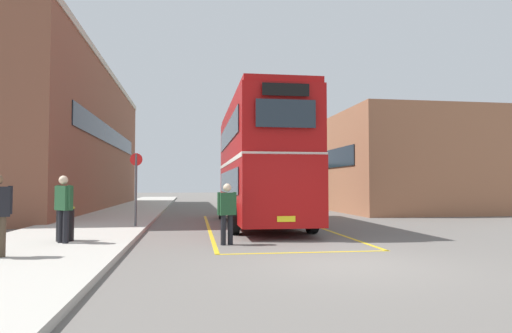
% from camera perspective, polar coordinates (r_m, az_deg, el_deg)
% --- Properties ---
extents(ground_plane, '(135.60, 135.60, 0.00)m').
position_cam_1_polar(ground_plane, '(23.22, -1.09, -6.29)').
color(ground_plane, '#66605B').
extents(sidewalk_left, '(4.00, 57.60, 0.14)m').
position_cam_1_polar(sidewalk_left, '(25.65, -16.45, -5.67)').
color(sidewalk_left, '#B2ADA3').
rests_on(sidewalk_left, ground).
extents(brick_building_left, '(7.06, 25.81, 8.96)m').
position_cam_1_polar(brick_building_left, '(31.09, -24.54, 3.19)').
color(brick_building_left, brown).
rests_on(brick_building_left, ground).
extents(depot_building_right, '(8.06, 15.19, 5.75)m').
position_cam_1_polar(depot_building_right, '(30.41, 15.73, 0.14)').
color(depot_building_right, '#9E6647').
rests_on(depot_building_right, ground).
extents(double_decker_bus, '(2.92, 10.45, 4.75)m').
position_cam_1_polar(double_decker_bus, '(17.54, 0.42, 0.66)').
color(double_decker_bus, black).
rests_on(double_decker_bus, ground).
extents(single_deck_bus, '(3.41, 9.35, 3.02)m').
position_cam_1_polar(single_deck_bus, '(33.64, 3.23, -2.28)').
color(single_deck_bus, black).
rests_on(single_deck_bus, ground).
extents(pedestrian_boarding, '(0.52, 0.37, 1.62)m').
position_cam_1_polar(pedestrian_boarding, '(11.75, -3.78, -5.59)').
color(pedestrian_boarding, black).
rests_on(pedestrian_boarding, ground).
extents(pedestrian_waiting_near, '(0.49, 0.49, 1.67)m').
position_cam_1_polar(pedestrian_waiting_near, '(12.01, -23.59, -4.47)').
color(pedestrian_waiting_near, black).
rests_on(pedestrian_waiting_near, sidewalk_left).
extents(litter_bin, '(0.46, 0.46, 0.87)m').
position_cam_1_polar(litter_bin, '(12.47, -23.42, -6.82)').
color(litter_bin, black).
rests_on(litter_bin, sidewalk_left).
extents(bus_stop_sign, '(0.44, 0.12, 2.56)m').
position_cam_1_polar(bus_stop_sign, '(16.09, -15.24, -1.94)').
color(bus_stop_sign, '#4C4C51').
rests_on(bus_stop_sign, sidewalk_left).
extents(bay_marking_yellow, '(4.34, 12.46, 0.01)m').
position_cam_1_polar(bay_marking_yellow, '(15.69, 1.50, -8.16)').
color(bay_marking_yellow, gold).
rests_on(bay_marking_yellow, ground).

